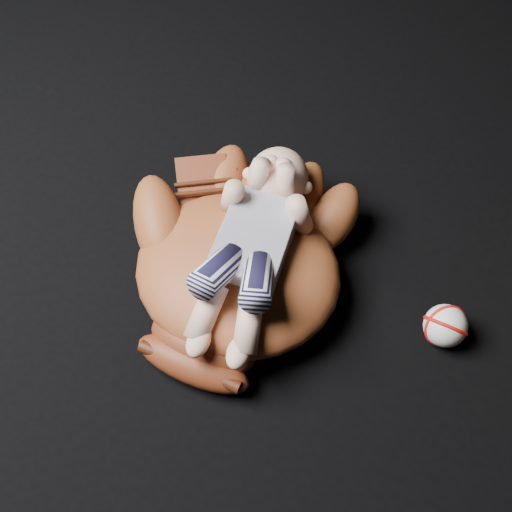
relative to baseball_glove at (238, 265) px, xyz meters
name	(u,v)px	position (x,y,z in m)	size (l,w,h in m)	color
baseball_glove	(238,265)	(0.00, 0.00, 0.00)	(0.43, 0.50, 0.16)	brown
newborn_baby	(249,250)	(0.02, 0.00, 0.06)	(0.18, 0.39, 0.16)	#E5AD93
baseball	(445,326)	(0.35, 0.07, -0.04)	(0.07, 0.07, 0.07)	white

